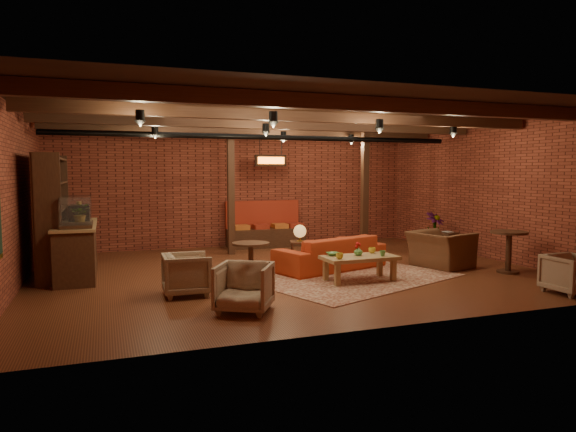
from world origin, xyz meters
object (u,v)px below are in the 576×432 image
object	(u,v)px
sofa	(330,253)
armchair_a	(187,272)
coffee_table	(359,259)
round_table_left	(251,255)
armchair_far	(571,272)
round_table_right	(509,245)
armchair_b	(244,285)
side_table_book	(445,234)
armchair_right	(441,243)
plant_tall	(435,192)
side_table_lamp	(300,234)

from	to	relation	value
sofa	armchair_a	xyz separation A→B (m)	(-3.18, -1.22, 0.03)
coffee_table	armchair_a	xyz separation A→B (m)	(-3.21, 0.01, -0.04)
round_table_left	armchair_far	bearing A→B (deg)	-30.29
coffee_table	round_table_right	distance (m)	3.28
coffee_table	armchair_b	world-z (taller)	armchair_b
sofa	armchair_far	distance (m)	4.43
round_table_left	side_table_book	distance (m)	5.46
round_table_left	armchair_b	world-z (taller)	armchair_b
round_table_right	armchair_far	size ratio (longest dim) A/B	1.16
sofa	round_table_left	world-z (taller)	round_table_left
round_table_left	round_table_right	bearing A→B (deg)	-11.22
coffee_table	armchair_b	xyz separation A→B (m)	(-2.57, -1.31, -0.03)
armchair_right	side_table_book	xyz separation A→B (m)	(1.08, 1.30, 0.01)
armchair_right	armchair_far	world-z (taller)	armchair_right
round_table_left	side_table_book	size ratio (longest dim) A/B	1.10
sofa	armchair_b	bearing A→B (deg)	26.57
armchair_b	plant_tall	distance (m)	7.25
round_table_left	armchair_far	xyz separation A→B (m)	(4.81, -2.81, -0.13)
sofa	round_table_right	distance (m)	3.63
coffee_table	side_table_book	bearing A→B (deg)	30.24
side_table_book	plant_tall	distance (m)	1.14
armchair_a	armchair_far	size ratio (longest dim) A/B	1.06
armchair_a	round_table_right	world-z (taller)	round_table_right
armchair_a	armchair_far	world-z (taller)	armchair_a
round_table_right	plant_tall	bearing A→B (deg)	85.32
round_table_right	armchair_a	bearing A→B (deg)	177.20
side_table_lamp	plant_tall	distance (m)	4.05
sofa	plant_tall	world-z (taller)	plant_tall
plant_tall	side_table_book	bearing A→B (deg)	-98.53
side_table_lamp	round_table_left	size ratio (longest dim) A/B	1.22
sofa	side_table_book	size ratio (longest dim) A/B	3.68
armchair_a	side_table_book	size ratio (longest dim) A/B	1.17
coffee_table	side_table_book	size ratio (longest dim) A/B	2.13
coffee_table	side_table_book	distance (m)	3.95
armchair_b	side_table_lamp	bearing A→B (deg)	86.33
armchair_a	side_table_book	distance (m)	6.91
sofa	coffee_table	world-z (taller)	coffee_table
coffee_table	armchair_b	bearing A→B (deg)	-153.07
side_table_lamp	round_table_right	world-z (taller)	side_table_lamp
sofa	armchair_b	world-z (taller)	armchair_b
round_table_right	armchair_far	xyz separation A→B (m)	(-0.35, -1.79, -0.20)
sofa	armchair_right	world-z (taller)	armchair_right
armchair_far	armchair_right	bearing A→B (deg)	101.11
armchair_b	side_table_book	size ratio (longest dim) A/B	1.20
coffee_table	armchair_b	size ratio (longest dim) A/B	1.77
sofa	round_table_right	bearing A→B (deg)	136.63
round_table_left	round_table_right	size ratio (longest dim) A/B	0.86
coffee_table	side_table_lamp	world-z (taller)	side_table_lamp
side_table_lamp	armchair_far	distance (m)	5.27
sofa	side_table_lamp	bearing A→B (deg)	-79.64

